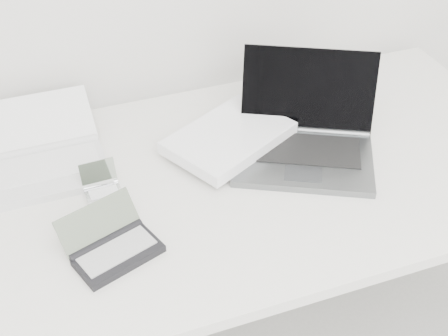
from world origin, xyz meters
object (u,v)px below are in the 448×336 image
object	(u,v)px
palmtop_charcoal	(113,246)
netbook_open_white	(47,157)
laptop_large	(269,138)
desk	(230,189)

from	to	relation	value
palmtop_charcoal	netbook_open_white	bearing A→B (deg)	84.68
laptop_large	netbook_open_white	distance (m)	0.55
laptop_large	palmtop_charcoal	xyz separation A→B (m)	(-0.45, -0.22, -0.02)
desk	netbook_open_white	size ratio (longest dim) A/B	4.64
netbook_open_white	palmtop_charcoal	xyz separation A→B (m)	(0.09, -0.35, -0.00)
netbook_open_white	laptop_large	bearing A→B (deg)	-14.13
desk	netbook_open_white	bearing A→B (deg)	154.42
desk	palmtop_charcoal	size ratio (longest dim) A/B	7.46
laptop_large	netbook_open_white	world-z (taller)	laptop_large
desk	laptop_large	bearing A→B (deg)	25.73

